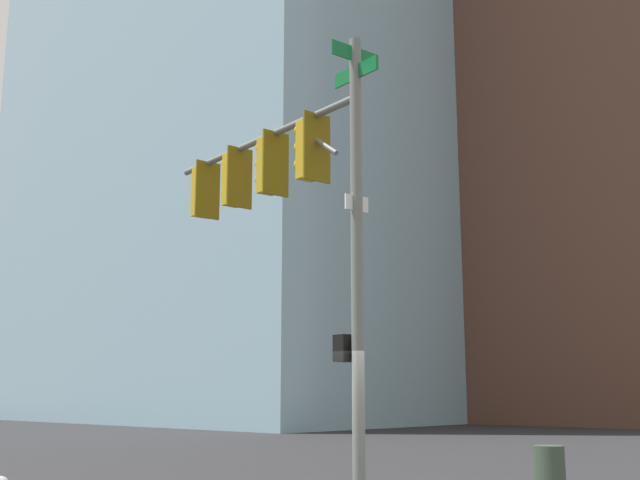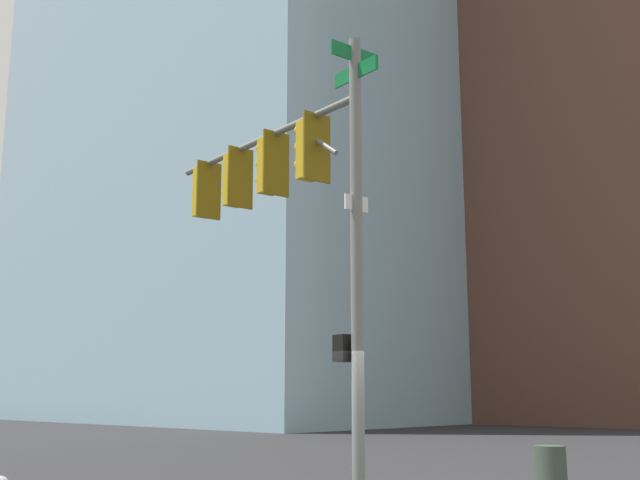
# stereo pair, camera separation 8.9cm
# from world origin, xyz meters

# --- Properties ---
(signal_pole_assembly) EXTENTS (5.86, 1.43, 7.40)m
(signal_pole_assembly) POSITION_xyz_m (-1.71, 0.37, 5.29)
(signal_pole_assembly) COLOR slate
(signal_pole_assembly) RESTS_ON ground_plane
(litter_bin) EXTENTS (0.56, 0.56, 0.95)m
(litter_bin) POSITION_xyz_m (0.80, 4.87, 0.47)
(litter_bin) COLOR #384738
(litter_bin) RESTS_ON ground_plane
(building_brick_nearside) EXTENTS (26.32, 15.81, 38.39)m
(building_brick_nearside) POSITION_xyz_m (-19.89, 42.37, 19.19)
(building_brick_nearside) COLOR brown
(building_brick_nearside) RESTS_ON ground_plane
(building_brick_midblock) EXTENTS (18.80, 16.68, 44.48)m
(building_brick_midblock) POSITION_xyz_m (-38.60, 34.09, 22.24)
(building_brick_midblock) COLOR brown
(building_brick_midblock) RESTS_ON ground_plane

